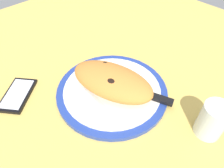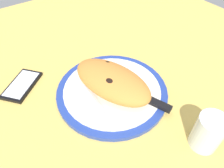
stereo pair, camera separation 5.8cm
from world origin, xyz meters
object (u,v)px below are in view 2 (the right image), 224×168
Objects in this scene: plate at (112,91)px; calzone at (111,80)px; smartphone at (22,85)px; fork at (102,107)px; water_glass at (207,134)px; knife at (145,98)px.

calzone reaches higher than plate.
calzone is 1.89× the size of smartphone.
plate is 4.14cm from calzone.
fork is 1.69× the size of water_glass.
fork is 26.13cm from water_glass.
plate is 2.26× the size of smartphone.
plate is 7.51cm from fork.
fork is at bearing -111.26° from knife.
water_glass reaches higher than smartphone.
smartphone is at bearing -146.99° from fork.
water_glass is (21.76, 14.28, 2.30)cm from fork.
water_glass reaches higher than knife.
smartphone is 1.51× the size of water_glass.
water_glass is (17.36, 2.99, 2.01)cm from knife.
water_glass is (43.74, 28.56, 3.59)cm from smartphone.
fork is 0.74× the size of knife.
plate is 9.84cm from knife.
knife is (4.40, 11.29, 0.30)cm from fork.
plate is 27.15cm from water_glass.
plate is 1.20× the size of calzone.
water_glass is (26.11, 8.16, -0.76)cm from calzone.
calzone reaches higher than fork.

